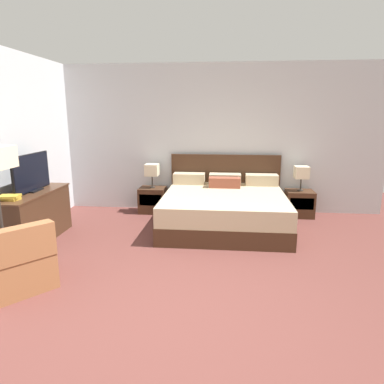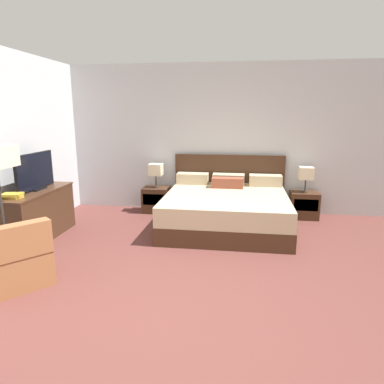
{
  "view_description": "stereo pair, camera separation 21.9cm",
  "coord_description": "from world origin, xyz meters",
  "views": [
    {
      "loc": [
        0.39,
        -2.76,
        1.87
      ],
      "look_at": [
        -0.1,
        2.1,
        0.75
      ],
      "focal_mm": 32.0,
      "sensor_mm": 36.0,
      "label": 1
    },
    {
      "loc": [
        0.6,
        -2.73,
        1.87
      ],
      "look_at": [
        -0.1,
        2.1,
        0.75
      ],
      "focal_mm": 32.0,
      "sensor_mm": 36.0,
      "label": 2
    }
  ],
  "objects": [
    {
      "name": "table_lamp_right",
      "position": [
        1.76,
        3.55,
        0.82
      ],
      "size": [
        0.25,
        0.25,
        0.46
      ],
      "color": "#332D28",
      "rests_on": "nightstand_right"
    },
    {
      "name": "armchair_by_window",
      "position": [
        -1.85,
        0.46,
        0.28
      ],
      "size": [
        0.97,
        0.96,
        0.76
      ],
      "color": "#935B38",
      "rests_on": "ground"
    },
    {
      "name": "wall_back",
      "position": [
        0.0,
        3.86,
        1.4
      ],
      "size": [
        6.67,
        0.06,
        2.79
      ],
      "primitive_type": "cube",
      "color": "silver",
      "rests_on": "ground"
    },
    {
      "name": "nightstand_left",
      "position": [
        -1.01,
        3.55,
        0.24
      ],
      "size": [
        0.5,
        0.43,
        0.48
      ],
      "color": "#422819",
      "rests_on": "ground"
    },
    {
      "name": "ground_plane",
      "position": [
        0.0,
        0.0,
        0.0
      ],
      "size": [
        11.48,
        11.48,
        0.0
      ],
      "primitive_type": "plane",
      "color": "brown"
    },
    {
      "name": "tv",
      "position": [
        -2.45,
        1.93,
        1.02
      ],
      "size": [
        0.18,
        0.92,
        0.55
      ],
      "color": "black",
      "rests_on": "dresser"
    },
    {
      "name": "book_blue_cover",
      "position": [
        -2.47,
        1.38,
        0.8
      ],
      "size": [
        0.29,
        0.24,
        0.03
      ],
      "primitive_type": "cube",
      "rotation": [
        0.0,
        0.0,
        0.19
      ],
      "color": "gold",
      "rests_on": "book_red_cover"
    },
    {
      "name": "table_lamp_left",
      "position": [
        -1.01,
        3.55,
        0.82
      ],
      "size": [
        0.25,
        0.25,
        0.46
      ],
      "color": "#332D28",
      "rests_on": "nightstand_left"
    },
    {
      "name": "dresser",
      "position": [
        -2.45,
        1.85,
        0.39
      ],
      "size": [
        0.52,
        1.43,
        0.75
      ],
      "color": "#422819",
      "rests_on": "ground"
    },
    {
      "name": "book_red_cover",
      "position": [
        -2.45,
        1.38,
        0.77
      ],
      "size": [
        0.24,
        0.17,
        0.03
      ],
      "primitive_type": "cube",
      "rotation": [
        0.0,
        0.0,
        -0.12
      ],
      "color": "gold",
      "rests_on": "dresser"
    },
    {
      "name": "bed",
      "position": [
        0.38,
        2.83,
        0.32
      ],
      "size": [
        2.08,
        2.03,
        1.11
      ],
      "color": "#422819",
      "rests_on": "ground"
    },
    {
      "name": "nightstand_right",
      "position": [
        1.76,
        3.55,
        0.24
      ],
      "size": [
        0.5,
        0.43,
        0.48
      ],
      "color": "#422819",
      "rests_on": "ground"
    }
  ]
}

